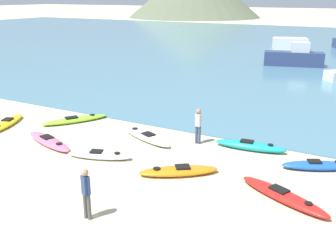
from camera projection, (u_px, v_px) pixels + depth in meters
ground_plane at (17, 215)px, 11.76m from camera, size 400.00×400.00×0.00m
bay_water at (305, 48)px, 48.34m from camera, size 160.00×70.00×0.06m
kayak_on_sand_0 at (146, 136)px, 17.83m from camera, size 3.30×1.89×0.33m
kayak_on_sand_1 at (250, 146)px, 16.64m from camera, size 3.07×0.99×0.40m
kayak_on_sand_2 at (283, 196)px, 12.58m from camera, size 3.35×2.02×0.34m
kayak_on_sand_3 at (6, 123)px, 19.73m from camera, size 1.84×3.08×0.31m
kayak_on_sand_4 at (318, 165)px, 14.79m from camera, size 2.68×1.81×0.35m
kayak_on_sand_5 at (179, 171)px, 14.36m from camera, size 2.82×2.35×0.33m
kayak_on_sand_6 at (75, 120)px, 20.27m from camera, size 2.44×3.27×0.31m
kayak_on_sand_7 at (49, 141)px, 17.29m from camera, size 3.39×1.70×0.32m
kayak_on_sand_8 at (100, 155)px, 15.79m from camera, size 2.74×1.52×0.31m
person_near_foreground at (86, 191)px, 11.28m from camera, size 0.32×0.24×1.59m
person_near_waterline at (198, 124)px, 17.11m from camera, size 0.32×0.22×1.60m
moored_boat_1 at (294, 58)px, 35.77m from camera, size 5.40×2.73×2.15m
moored_boat_3 at (290, 44)px, 46.70m from camera, size 4.38×3.33×1.34m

